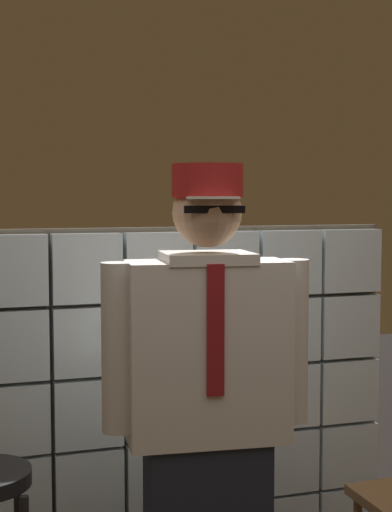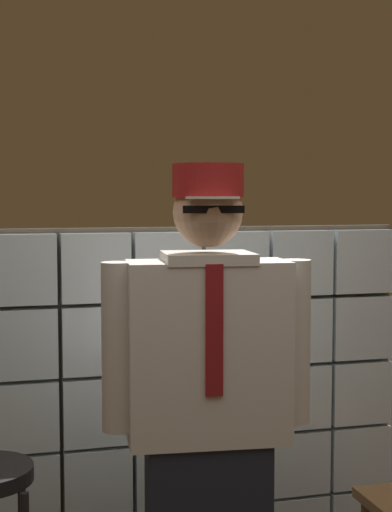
# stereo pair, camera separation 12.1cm
# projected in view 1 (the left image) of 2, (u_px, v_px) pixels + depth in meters

# --- Properties ---
(glass_block_wall) EXTENTS (2.17, 0.10, 1.55)m
(glass_block_wall) POSITION_uv_depth(u_px,v_px,m) (158.00, 406.00, 3.32)
(glass_block_wall) COLOR silver
(glass_block_wall) RESTS_ON ground
(standing_person) EXTENTS (0.71, 0.32, 1.77)m
(standing_person) POSITION_uv_depth(u_px,v_px,m) (207.00, 419.00, 2.56)
(standing_person) COLOR #1E2333
(standing_person) RESTS_ON ground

